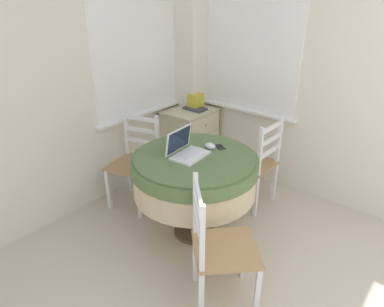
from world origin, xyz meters
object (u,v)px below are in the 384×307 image
object	(u,v)px
cell_phone	(220,147)
dining_chair_near_right_window	(255,164)
dining_chair_camera_near	(219,248)
round_dining_table	(194,173)
dining_chair_near_back_window	(136,163)
corner_cabinet	(190,139)
computer_mouse	(210,146)
book_on_cabinet	(195,109)
laptop	(186,150)
storage_box	(196,101)

from	to	relation	value
cell_phone	dining_chair_near_right_window	bearing A→B (deg)	-11.50
dining_chair_near_right_window	dining_chair_camera_near	distance (m)	1.28
round_dining_table	cell_phone	world-z (taller)	cell_phone
dining_chair_near_back_window	corner_cabinet	distance (m)	0.95
round_dining_table	corner_cabinet	size ratio (longest dim) A/B	1.42
computer_mouse	dining_chair_near_right_window	world-z (taller)	dining_chair_near_right_window
round_dining_table	computer_mouse	world-z (taller)	computer_mouse
dining_chair_near_back_window	book_on_cabinet	world-z (taller)	dining_chair_near_back_window
laptop	corner_cabinet	world-z (taller)	laptop
cell_phone	dining_chair_near_back_window	xyz separation A→B (m)	(-0.25, 0.82, -0.32)
dining_chair_near_right_window	corner_cabinet	distance (m)	1.03
laptop	storage_box	world-z (taller)	laptop
dining_chair_camera_near	storage_box	distance (m)	2.10
laptop	cell_phone	distance (m)	0.33
computer_mouse	cell_phone	bearing A→B (deg)	-29.74
laptop	book_on_cabinet	distance (m)	1.27
computer_mouse	dining_chair_near_back_window	bearing A→B (deg)	102.14
storage_box	book_on_cabinet	distance (m)	0.09
dining_chair_near_back_window	storage_box	world-z (taller)	dining_chair_near_back_window
dining_chair_near_back_window	cell_phone	bearing A→B (deg)	-73.30
laptop	dining_chair_near_back_window	world-z (taller)	laptop
laptop	round_dining_table	bearing A→B (deg)	-63.17
dining_chair_near_right_window	laptop	bearing A→B (deg)	164.42
storage_box	book_on_cabinet	world-z (taller)	storage_box
dining_chair_camera_near	storage_box	world-z (taller)	dining_chair_camera_near
computer_mouse	cell_phone	size ratio (longest dim) A/B	0.87
round_dining_table	dining_chair_camera_near	xyz separation A→B (m)	(-0.46, -0.58, -0.16)
dining_chair_near_back_window	book_on_cabinet	xyz separation A→B (m)	(0.97, 0.04, 0.30)
cell_phone	dining_chair_camera_near	distance (m)	0.96
round_dining_table	cell_phone	xyz separation A→B (m)	(0.27, -0.06, 0.16)
book_on_cabinet	dining_chair_camera_near	bearing A→B (deg)	-136.51
computer_mouse	book_on_cabinet	distance (m)	1.15
round_dining_table	storage_box	world-z (taller)	storage_box
cell_phone	book_on_cabinet	world-z (taller)	cell_phone
storage_box	dining_chair_camera_near	bearing A→B (deg)	-136.75
computer_mouse	storage_box	size ratio (longest dim) A/B	0.60
laptop	corner_cabinet	size ratio (longest dim) A/B	0.45
cell_phone	storage_box	bearing A→B (deg)	49.15
storage_box	computer_mouse	bearing A→B (deg)	-135.15
computer_mouse	storage_box	world-z (taller)	storage_box
laptop	book_on_cabinet	world-z (taller)	laptop
computer_mouse	dining_chair_camera_near	xyz separation A→B (m)	(-0.66, -0.57, -0.34)
round_dining_table	computer_mouse	bearing A→B (deg)	-3.95
round_dining_table	dining_chair_near_right_window	bearing A→B (deg)	-11.76
cell_phone	dining_chair_near_right_window	xyz separation A→B (m)	(0.47, -0.10, -0.32)
computer_mouse	book_on_cabinet	size ratio (longest dim) A/B	0.41
laptop	cell_phone	world-z (taller)	laptop
laptop	dining_chair_camera_near	bearing A→B (deg)	-123.91
laptop	storage_box	distance (m)	1.32
corner_cabinet	storage_box	xyz separation A→B (m)	(0.08, -0.02, 0.45)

